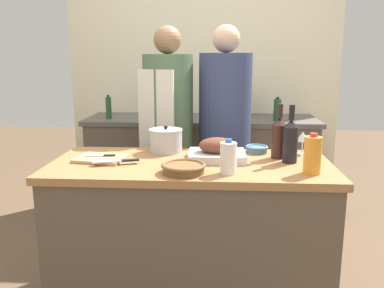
{
  "coord_description": "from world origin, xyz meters",
  "views": [
    {
      "loc": [
        0.15,
        -2.14,
        1.45
      ],
      "look_at": [
        0.0,
        0.1,
        0.96
      ],
      "focal_mm": 38.0,
      "sensor_mm": 36.0,
      "label": 1
    }
  ],
  "objects_px": {
    "cutting_board": "(101,159)",
    "person_cook_guest": "(225,131)",
    "wine_glass_left": "(303,137)",
    "stock_pot": "(166,140)",
    "mixing_bowl": "(257,149)",
    "juice_jug": "(312,155)",
    "knife_chef": "(118,161)",
    "knife_paring": "(101,156)",
    "roasting_pan": "(217,151)",
    "wine_bottle_green": "(291,140)",
    "wine_bottle_dark": "(279,137)",
    "milk_jug": "(228,158)",
    "condiment_bottle_tall": "(277,110)",
    "wicker_basket": "(183,168)",
    "condiment_bottle_short": "(109,108)",
    "stand_mixer": "(236,100)",
    "condiment_bottle_extra": "(182,110)",
    "person_cook_aproned": "(168,132)"
  },
  "relations": [
    {
      "from": "wicker_basket",
      "to": "knife_chef",
      "type": "bearing_deg",
      "value": 159.92
    },
    {
      "from": "knife_chef",
      "to": "roasting_pan",
      "type": "bearing_deg",
      "value": 14.71
    },
    {
      "from": "wine_glass_left",
      "to": "wine_bottle_dark",
      "type": "bearing_deg",
      "value": -145.77
    },
    {
      "from": "condiment_bottle_short",
      "to": "person_cook_guest",
      "type": "xyz_separation_m",
      "value": [
        0.99,
        -0.53,
        -0.1
      ]
    },
    {
      "from": "condiment_bottle_tall",
      "to": "wicker_basket",
      "type": "bearing_deg",
      "value": -113.94
    },
    {
      "from": "mixing_bowl",
      "to": "condiment_bottle_tall",
      "type": "distance_m",
      "value": 1.06
    },
    {
      "from": "stock_pot",
      "to": "knife_chef",
      "type": "relative_size",
      "value": 0.83
    },
    {
      "from": "knife_chef",
      "to": "knife_paring",
      "type": "height_order",
      "value": "same"
    },
    {
      "from": "stock_pot",
      "to": "knife_chef",
      "type": "height_order",
      "value": "stock_pot"
    },
    {
      "from": "condiment_bottle_short",
      "to": "wine_glass_left",
      "type": "bearing_deg",
      "value": -36.37
    },
    {
      "from": "stand_mixer",
      "to": "condiment_bottle_short",
      "type": "height_order",
      "value": "stand_mixer"
    },
    {
      "from": "knife_paring",
      "to": "stand_mixer",
      "type": "relative_size",
      "value": 0.49
    },
    {
      "from": "person_cook_guest",
      "to": "milk_jug",
      "type": "bearing_deg",
      "value": -108.51
    },
    {
      "from": "juice_jug",
      "to": "wine_glass_left",
      "type": "relative_size",
      "value": 1.52
    },
    {
      "from": "mixing_bowl",
      "to": "wine_glass_left",
      "type": "height_order",
      "value": "wine_glass_left"
    },
    {
      "from": "stock_pot",
      "to": "milk_jug",
      "type": "height_order",
      "value": "milk_jug"
    },
    {
      "from": "wine_bottle_dark",
      "to": "wine_glass_left",
      "type": "bearing_deg",
      "value": 34.23
    },
    {
      "from": "stock_pot",
      "to": "mixing_bowl",
      "type": "distance_m",
      "value": 0.55
    },
    {
      "from": "mixing_bowl",
      "to": "wine_bottle_dark",
      "type": "distance_m",
      "value": 0.19
    },
    {
      "from": "wicker_basket",
      "to": "knife_paring",
      "type": "distance_m",
      "value": 0.54
    },
    {
      "from": "wicker_basket",
      "to": "juice_jug",
      "type": "xyz_separation_m",
      "value": [
        0.63,
        0.03,
        0.07
      ]
    },
    {
      "from": "wine_glass_left",
      "to": "knife_paring",
      "type": "bearing_deg",
      "value": -170.2
    },
    {
      "from": "roasting_pan",
      "to": "mixing_bowl",
      "type": "distance_m",
      "value": 0.31
    },
    {
      "from": "stand_mixer",
      "to": "condiment_bottle_extra",
      "type": "height_order",
      "value": "stand_mixer"
    },
    {
      "from": "milk_jug",
      "to": "person_cook_guest",
      "type": "xyz_separation_m",
      "value": [
        -0.0,
        0.98,
        -0.05
      ]
    },
    {
      "from": "wine_glass_left",
      "to": "condiment_bottle_short",
      "type": "distance_m",
      "value": 1.79
    },
    {
      "from": "wine_bottle_green",
      "to": "stock_pot",
      "type": "bearing_deg",
      "value": 163.79
    },
    {
      "from": "cutting_board",
      "to": "person_cook_guest",
      "type": "height_order",
      "value": "person_cook_guest"
    },
    {
      "from": "milk_jug",
      "to": "knife_chef",
      "type": "distance_m",
      "value": 0.6
    },
    {
      "from": "wine_bottle_dark",
      "to": "knife_paring",
      "type": "xyz_separation_m",
      "value": [
        -1.0,
        -0.09,
        -0.1
      ]
    },
    {
      "from": "wine_bottle_dark",
      "to": "condiment_bottle_tall",
      "type": "height_order",
      "value": "wine_bottle_dark"
    },
    {
      "from": "knife_paring",
      "to": "person_cook_aproned",
      "type": "bearing_deg",
      "value": 66.82
    },
    {
      "from": "knife_chef",
      "to": "stock_pot",
      "type": "bearing_deg",
      "value": 55.17
    },
    {
      "from": "wine_glass_left",
      "to": "stock_pot",
      "type": "bearing_deg",
      "value": 179.69
    },
    {
      "from": "stock_pot",
      "to": "condiment_bottle_extra",
      "type": "distance_m",
      "value": 1.09
    },
    {
      "from": "wine_bottle_green",
      "to": "wine_bottle_dark",
      "type": "bearing_deg",
      "value": 116.58
    },
    {
      "from": "roasting_pan",
      "to": "milk_jug",
      "type": "xyz_separation_m",
      "value": [
        0.06,
        -0.27,
        0.03
      ]
    },
    {
      "from": "cutting_board",
      "to": "wine_bottle_dark",
      "type": "xyz_separation_m",
      "value": [
        0.99,
        0.12,
        0.11
      ]
    },
    {
      "from": "mixing_bowl",
      "to": "person_cook_aproned",
      "type": "bearing_deg",
      "value": 141.48
    },
    {
      "from": "knife_paring",
      "to": "person_cook_guest",
      "type": "distance_m",
      "value": 1.02
    },
    {
      "from": "cutting_board",
      "to": "person_cook_aproned",
      "type": "distance_m",
      "value": 0.77
    },
    {
      "from": "juice_jug",
      "to": "knife_chef",
      "type": "relative_size",
      "value": 0.83
    },
    {
      "from": "milk_jug",
      "to": "condiment_bottle_short",
      "type": "height_order",
      "value": "condiment_bottle_short"
    },
    {
      "from": "juice_jug",
      "to": "wine_glass_left",
      "type": "xyz_separation_m",
      "value": [
        0.03,
        0.41,
        0.01
      ]
    },
    {
      "from": "roasting_pan",
      "to": "wine_glass_left",
      "type": "bearing_deg",
      "value": 18.95
    },
    {
      "from": "stock_pot",
      "to": "juice_jug",
      "type": "bearing_deg",
      "value": -28.23
    },
    {
      "from": "stock_pot",
      "to": "person_cook_guest",
      "type": "bearing_deg",
      "value": 55.91
    },
    {
      "from": "wine_bottle_dark",
      "to": "person_cook_guest",
      "type": "height_order",
      "value": "person_cook_guest"
    },
    {
      "from": "roasting_pan",
      "to": "wine_bottle_green",
      "type": "relative_size",
      "value": 1.02
    },
    {
      "from": "wine_glass_left",
      "to": "condiment_bottle_extra",
      "type": "xyz_separation_m",
      "value": [
        -0.81,
        1.09,
        0.01
      ]
    }
  ]
}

